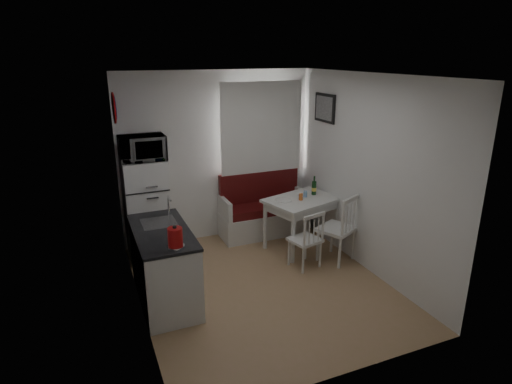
% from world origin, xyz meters
% --- Properties ---
extents(floor, '(3.00, 3.50, 0.02)m').
position_xyz_m(floor, '(0.00, 0.00, 0.00)').
color(floor, tan).
rests_on(floor, ground).
extents(ceiling, '(3.00, 3.50, 0.02)m').
position_xyz_m(ceiling, '(0.00, 0.00, 2.60)').
color(ceiling, white).
rests_on(ceiling, wall_back).
extents(wall_back, '(3.00, 0.02, 2.60)m').
position_xyz_m(wall_back, '(0.00, 1.75, 1.30)').
color(wall_back, white).
rests_on(wall_back, floor).
extents(wall_front, '(3.00, 0.02, 2.60)m').
position_xyz_m(wall_front, '(0.00, -1.75, 1.30)').
color(wall_front, white).
rests_on(wall_front, floor).
extents(wall_left, '(0.02, 3.50, 2.60)m').
position_xyz_m(wall_left, '(-1.50, 0.00, 1.30)').
color(wall_left, white).
rests_on(wall_left, floor).
extents(wall_right, '(0.02, 3.50, 2.60)m').
position_xyz_m(wall_right, '(1.50, 0.00, 1.30)').
color(wall_right, white).
rests_on(wall_right, floor).
extents(window, '(1.22, 0.06, 1.47)m').
position_xyz_m(window, '(0.70, 1.72, 1.62)').
color(window, silver).
rests_on(window, wall_back).
extents(curtain, '(1.35, 0.02, 1.50)m').
position_xyz_m(curtain, '(0.70, 1.65, 1.68)').
color(curtain, white).
rests_on(curtain, wall_back).
extents(kitchen_counter, '(0.62, 1.32, 1.16)m').
position_xyz_m(kitchen_counter, '(-1.20, 0.16, 0.46)').
color(kitchen_counter, silver).
rests_on(kitchen_counter, floor).
extents(wall_sign, '(0.03, 0.40, 0.40)m').
position_xyz_m(wall_sign, '(-1.47, 1.45, 2.15)').
color(wall_sign, '#1B2DA3').
rests_on(wall_sign, wall_left).
extents(picture_frame, '(0.04, 0.52, 0.42)m').
position_xyz_m(picture_frame, '(1.48, 1.10, 2.05)').
color(picture_frame, black).
rests_on(picture_frame, wall_right).
extents(bench, '(1.41, 0.54, 1.01)m').
position_xyz_m(bench, '(0.67, 1.51, 0.33)').
color(bench, silver).
rests_on(bench, floor).
extents(dining_table, '(1.20, 0.99, 0.78)m').
position_xyz_m(dining_table, '(0.99, 0.83, 0.69)').
color(dining_table, silver).
rests_on(dining_table, floor).
extents(chair_left, '(0.46, 0.45, 0.44)m').
position_xyz_m(chair_left, '(0.74, 0.17, 0.51)').
color(chair_left, silver).
rests_on(chair_left, floor).
extents(chair_right, '(0.61, 0.62, 0.53)m').
position_xyz_m(chair_right, '(1.24, 0.15, 0.61)').
color(chair_right, silver).
rests_on(chair_right, floor).
extents(fridge, '(0.58, 0.58, 1.45)m').
position_xyz_m(fridge, '(-1.18, 1.40, 0.72)').
color(fridge, white).
rests_on(fridge, floor).
extents(microwave, '(0.61, 0.41, 0.34)m').
position_xyz_m(microwave, '(-1.18, 1.35, 1.62)').
color(microwave, white).
rests_on(microwave, fridge).
extents(kettle, '(0.18, 0.18, 0.25)m').
position_xyz_m(kettle, '(-1.15, -0.38, 1.02)').
color(kettle, '#AD0D0E').
rests_on(kettle, kitchen_counter).
extents(wine_bottle, '(0.07, 0.07, 0.29)m').
position_xyz_m(wine_bottle, '(1.25, 0.93, 0.92)').
color(wine_bottle, '#123916').
rests_on(wine_bottle, dining_table).
extents(drinking_glass_orange, '(0.06, 0.06, 0.10)m').
position_xyz_m(drinking_glass_orange, '(0.94, 0.78, 0.83)').
color(drinking_glass_orange, '#CA5E21').
rests_on(drinking_glass_orange, dining_table).
extents(drinking_glass_blue, '(0.06, 0.06, 0.09)m').
position_xyz_m(drinking_glass_blue, '(1.07, 0.88, 0.83)').
color(drinking_glass_blue, '#7AA4D0').
rests_on(drinking_glass_blue, dining_table).
extents(plate, '(0.25, 0.25, 0.02)m').
position_xyz_m(plate, '(0.69, 0.85, 0.79)').
color(plate, white).
rests_on(plate, dining_table).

